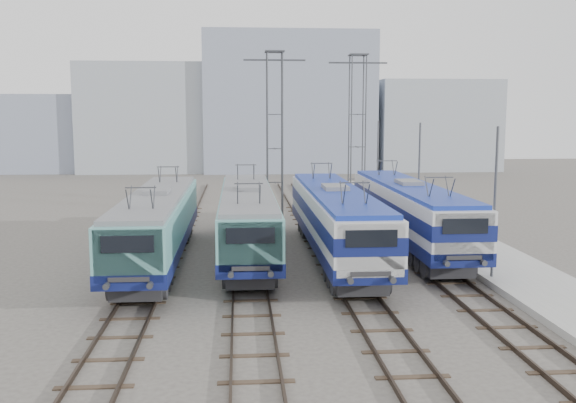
# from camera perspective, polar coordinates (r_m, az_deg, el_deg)

# --- Properties ---
(ground) EXTENTS (160.00, 160.00, 0.00)m
(ground) POSITION_cam_1_polar(r_m,az_deg,el_deg) (26.49, 1.59, -8.73)
(ground) COLOR #514C47
(platform) EXTENTS (4.00, 70.00, 0.30)m
(platform) POSITION_cam_1_polar(r_m,az_deg,el_deg) (36.42, 16.44, -4.23)
(platform) COLOR #9E9E99
(platform) RESTS_ON ground
(locomotive_far_left) EXTENTS (2.80, 17.66, 3.32)m
(locomotive_far_left) POSITION_cam_1_polar(r_m,az_deg,el_deg) (32.60, -11.54, -1.77)
(locomotive_far_left) COLOR #0F1752
(locomotive_far_left) RESTS_ON ground
(locomotive_center_left) EXTENTS (2.79, 17.59, 3.31)m
(locomotive_center_left) POSITION_cam_1_polar(r_m,az_deg,el_deg) (33.67, -3.64, -1.34)
(locomotive_center_left) COLOR #0F1752
(locomotive_center_left) RESTS_ON ground
(locomotive_center_right) EXTENTS (2.87, 18.17, 3.42)m
(locomotive_center_right) POSITION_cam_1_polar(r_m,az_deg,el_deg) (32.96, 4.24, -1.33)
(locomotive_center_right) COLOR #0F1752
(locomotive_center_right) RESTS_ON ground
(locomotive_far_right) EXTENTS (2.85, 18.00, 3.38)m
(locomotive_far_right) POSITION_cam_1_polar(r_m,az_deg,el_deg) (36.22, 10.72, -0.66)
(locomotive_far_right) COLOR #0F1752
(locomotive_far_right) RESTS_ON ground
(catenary_tower_west) EXTENTS (4.50, 1.20, 12.00)m
(catenary_tower_west) POSITION_cam_1_polar(r_m,az_deg,el_deg) (47.34, -1.19, 6.71)
(catenary_tower_west) COLOR #3F4247
(catenary_tower_west) RESTS_ON ground
(catenary_tower_east) EXTENTS (4.50, 1.20, 12.00)m
(catenary_tower_east) POSITION_cam_1_polar(r_m,az_deg,el_deg) (50.11, 6.17, 6.72)
(catenary_tower_east) COLOR #3F4247
(catenary_tower_east) RESTS_ON ground
(mast_front) EXTENTS (0.12, 0.12, 7.00)m
(mast_front) POSITION_cam_1_polar(r_m,az_deg,el_deg) (29.77, 17.89, -0.37)
(mast_front) COLOR #3F4247
(mast_front) RESTS_ON ground
(mast_mid) EXTENTS (0.12, 0.12, 7.00)m
(mast_mid) POSITION_cam_1_polar(r_m,az_deg,el_deg) (41.04, 11.56, 1.99)
(mast_mid) COLOR #3F4247
(mast_mid) RESTS_ON ground
(mast_rear) EXTENTS (0.12, 0.12, 7.00)m
(mast_rear) POSITION_cam_1_polar(r_m,az_deg,el_deg) (52.64, 7.97, 3.32)
(mast_rear) COLOR #3F4247
(mast_rear) RESTS_ON ground
(building_west) EXTENTS (18.00, 12.00, 14.00)m
(building_west) POSITION_cam_1_polar(r_m,az_deg,el_deg) (87.98, -11.93, 7.27)
(building_west) COLOR #9BA3AD
(building_west) RESTS_ON ground
(building_center) EXTENTS (22.00, 14.00, 18.00)m
(building_center) POSITION_cam_1_polar(r_m,az_deg,el_deg) (87.52, -0.06, 8.74)
(building_center) COLOR #8690A5
(building_center) RESTS_ON ground
(building_east) EXTENTS (16.00, 12.00, 12.00)m
(building_east) POSITION_cam_1_polar(r_m,az_deg,el_deg) (91.26, 12.65, 6.63)
(building_east) COLOR #9BA3AD
(building_east) RESTS_ON ground
(building_far_west) EXTENTS (14.00, 10.00, 10.00)m
(building_far_west) POSITION_cam_1_polar(r_m,az_deg,el_deg) (91.46, -21.93, 5.64)
(building_far_west) COLOR #8690A5
(building_far_west) RESTS_ON ground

